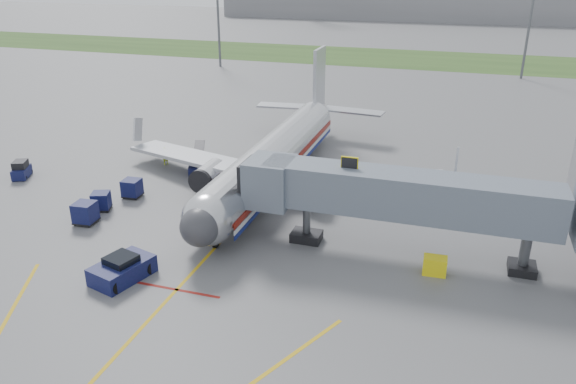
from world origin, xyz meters
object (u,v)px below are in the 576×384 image
(pushback_tug, at_px, (122,269))
(ramp_worker, at_px, (166,156))
(baggage_tug, at_px, (21,170))
(airliner, at_px, (275,156))
(belt_loader, at_px, (198,165))

(pushback_tug, height_order, ramp_worker, ramp_worker)
(baggage_tug, bearing_deg, airliner, 14.38)
(pushback_tug, relative_size, baggage_tug, 1.66)
(pushback_tug, xyz_separation_m, ramp_worker, (-8.21, 20.51, 0.21))
(belt_loader, xyz_separation_m, ramp_worker, (-3.96, 0.64, 0.32))
(pushback_tug, height_order, belt_loader, belt_loader)
(baggage_tug, height_order, ramp_worker, ramp_worker)
(airliner, height_order, baggage_tug, airliner)
(airliner, bearing_deg, pushback_tug, -101.85)
(ramp_worker, bearing_deg, belt_loader, -66.29)
(pushback_tug, bearing_deg, baggage_tug, 146.30)
(baggage_tug, xyz_separation_m, ramp_worker, (11.34, 7.47, 0.15))
(airliner, height_order, belt_loader, airliner)
(baggage_tug, distance_m, belt_loader, 16.76)
(belt_loader, relative_size, ramp_worker, 2.75)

